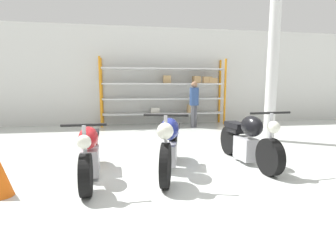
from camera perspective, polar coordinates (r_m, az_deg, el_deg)
ground_plane at (r=4.54m, az=0.87°, el=-9.52°), size 30.00×30.00×0.00m
back_wall at (r=10.07m, az=-5.33°, el=10.71°), size 30.00×0.08×3.60m
shelving_rack at (r=9.80m, az=0.06°, el=7.65°), size 4.62×0.63×2.44m
support_pillar at (r=7.35m, az=21.73°, el=10.99°), size 0.28×0.28×3.60m
motorcycle_red at (r=4.23m, az=-16.65°, el=-5.52°), size 0.56×1.97×0.94m
motorcycle_blue at (r=4.28m, az=0.42°, el=-3.80°), size 0.80×1.99×1.04m
motorcycle_black at (r=5.02m, az=16.93°, el=-2.88°), size 0.70×1.97×1.02m
person_browsing at (r=9.19m, az=5.71°, el=5.51°), size 0.45×0.45×1.59m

